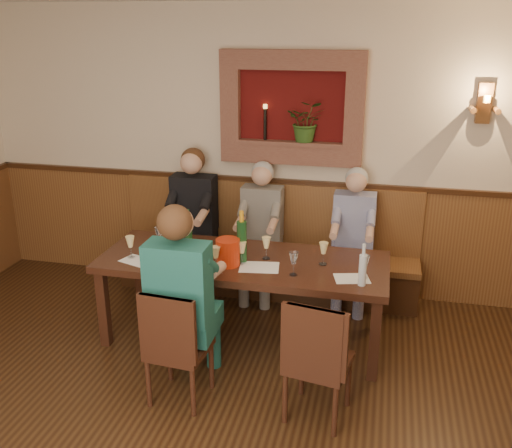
{
  "coord_description": "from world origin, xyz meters",
  "views": [
    {
      "loc": [
        1.09,
        -2.4,
        2.63
      ],
      "look_at": [
        0.1,
        1.9,
        1.05
      ],
      "focal_mm": 40.0,
      "sensor_mm": 36.0,
      "label": 1
    }
  ],
  "objects_px": {
    "person_chair_front": "(185,314)",
    "wine_bottle_green_a": "(242,241)",
    "person_bench_left": "(192,234)",
    "water_bottle": "(363,269)",
    "chair_near_left": "(179,367)",
    "dining_table": "(243,267)",
    "bench": "(266,261)",
    "person_bench_mid": "(260,243)",
    "spittoon_bucket": "(228,252)",
    "person_bench_right": "(352,252)",
    "chair_near_right": "(317,382)",
    "wine_bottle_green_b": "(189,233)"
  },
  "relations": [
    {
      "from": "person_chair_front",
      "to": "wine_bottle_green_a",
      "type": "relative_size",
      "value": 3.37
    },
    {
      "from": "person_bench_left",
      "to": "water_bottle",
      "type": "relative_size",
      "value": 4.39
    },
    {
      "from": "chair_near_left",
      "to": "wine_bottle_green_a",
      "type": "xyz_separation_m",
      "value": [
        0.25,
        0.88,
        0.67
      ]
    },
    {
      "from": "dining_table",
      "to": "wine_bottle_green_a",
      "type": "bearing_deg",
      "value": -84.89
    },
    {
      "from": "bench",
      "to": "person_bench_mid",
      "type": "height_order",
      "value": "person_bench_mid"
    },
    {
      "from": "person_chair_front",
      "to": "spittoon_bucket",
      "type": "xyz_separation_m",
      "value": [
        0.15,
        0.63,
        0.25
      ]
    },
    {
      "from": "person_bench_left",
      "to": "water_bottle",
      "type": "distance_m",
      "value": 2.08
    },
    {
      "from": "bench",
      "to": "water_bottle",
      "type": "bearing_deg",
      "value": -51.01
    },
    {
      "from": "person_chair_front",
      "to": "spittoon_bucket",
      "type": "height_order",
      "value": "person_chair_front"
    },
    {
      "from": "person_bench_left",
      "to": "person_bench_right",
      "type": "height_order",
      "value": "person_bench_left"
    },
    {
      "from": "person_bench_left",
      "to": "person_bench_right",
      "type": "relative_size",
      "value": 1.08
    },
    {
      "from": "person_bench_left",
      "to": "wine_bottle_green_a",
      "type": "relative_size",
      "value": 3.32
    },
    {
      "from": "chair_near_right",
      "to": "wine_bottle_green_a",
      "type": "height_order",
      "value": "wine_bottle_green_a"
    },
    {
      "from": "dining_table",
      "to": "person_chair_front",
      "type": "height_order",
      "value": "person_chair_front"
    },
    {
      "from": "person_bench_mid",
      "to": "wine_bottle_green_a",
      "type": "height_order",
      "value": "person_bench_mid"
    },
    {
      "from": "person_bench_mid",
      "to": "spittoon_bucket",
      "type": "distance_m",
      "value": 1.03
    },
    {
      "from": "person_chair_front",
      "to": "spittoon_bucket",
      "type": "relative_size",
      "value": 6.69
    },
    {
      "from": "spittoon_bucket",
      "to": "water_bottle",
      "type": "height_order",
      "value": "water_bottle"
    },
    {
      "from": "person_bench_mid",
      "to": "person_bench_left",
      "type": "bearing_deg",
      "value": -179.74
    },
    {
      "from": "chair_near_left",
      "to": "person_chair_front",
      "type": "bearing_deg",
      "value": 94.13
    },
    {
      "from": "person_bench_right",
      "to": "wine_bottle_green_b",
      "type": "bearing_deg",
      "value": -152.8
    },
    {
      "from": "person_bench_left",
      "to": "water_bottle",
      "type": "height_order",
      "value": "person_bench_left"
    },
    {
      "from": "dining_table",
      "to": "wine_bottle_green_a",
      "type": "relative_size",
      "value": 5.46
    },
    {
      "from": "chair_near_right",
      "to": "person_chair_front",
      "type": "height_order",
      "value": "person_chair_front"
    },
    {
      "from": "person_bench_left",
      "to": "person_bench_mid",
      "type": "xyz_separation_m",
      "value": [
        0.7,
        0.0,
        -0.04
      ]
    },
    {
      "from": "bench",
      "to": "person_bench_right",
      "type": "distance_m",
      "value": 0.89
    },
    {
      "from": "person_chair_front",
      "to": "person_bench_right",
      "type": "bearing_deg",
      "value": 55.85
    },
    {
      "from": "person_bench_right",
      "to": "chair_near_right",
      "type": "bearing_deg",
      "value": -93.32
    },
    {
      "from": "dining_table",
      "to": "chair_near_left",
      "type": "xyz_separation_m",
      "value": [
        -0.24,
        -0.93,
        -0.41
      ]
    },
    {
      "from": "person_bench_right",
      "to": "water_bottle",
      "type": "bearing_deg",
      "value": -82.87
    },
    {
      "from": "wine_bottle_green_b",
      "to": "water_bottle",
      "type": "height_order",
      "value": "wine_bottle_green_b"
    },
    {
      "from": "bench",
      "to": "person_bench_mid",
      "type": "xyz_separation_m",
      "value": [
        -0.04,
        -0.1,
        0.23
      ]
    },
    {
      "from": "bench",
      "to": "person_bench_right",
      "type": "relative_size",
      "value": 2.21
    },
    {
      "from": "person_bench_right",
      "to": "water_bottle",
      "type": "relative_size",
      "value": 4.08
    },
    {
      "from": "person_chair_front",
      "to": "wine_bottle_green_b",
      "type": "xyz_separation_m",
      "value": [
        -0.28,
        0.91,
        0.28
      ]
    },
    {
      "from": "wine_bottle_green_a",
      "to": "wine_bottle_green_b",
      "type": "height_order",
      "value": "wine_bottle_green_a"
    },
    {
      "from": "person_chair_front",
      "to": "dining_table",
      "type": "bearing_deg",
      "value": 72.62
    },
    {
      "from": "spittoon_bucket",
      "to": "water_bottle",
      "type": "xyz_separation_m",
      "value": [
        1.08,
        -0.14,
        0.02
      ]
    },
    {
      "from": "person_bench_mid",
      "to": "water_bottle",
      "type": "xyz_separation_m",
      "value": [
        1.03,
        -1.12,
        0.32
      ]
    },
    {
      "from": "dining_table",
      "to": "person_bench_right",
      "type": "relative_size",
      "value": 1.77
    },
    {
      "from": "person_bench_left",
      "to": "person_bench_mid",
      "type": "height_order",
      "value": "person_bench_left"
    },
    {
      "from": "dining_table",
      "to": "wine_bottle_green_a",
      "type": "height_order",
      "value": "wine_bottle_green_a"
    },
    {
      "from": "person_bench_left",
      "to": "spittoon_bucket",
      "type": "bearing_deg",
      "value": -56.46
    },
    {
      "from": "person_chair_front",
      "to": "water_bottle",
      "type": "height_order",
      "value": "person_chair_front"
    },
    {
      "from": "person_bench_mid",
      "to": "person_bench_right",
      "type": "relative_size",
      "value": 1.01
    },
    {
      "from": "bench",
      "to": "wine_bottle_green_b",
      "type": "bearing_deg",
      "value": -122.73
    },
    {
      "from": "dining_table",
      "to": "chair_near_left",
      "type": "bearing_deg",
      "value": -104.69
    },
    {
      "from": "person_bench_right",
      "to": "dining_table",
      "type": "bearing_deg",
      "value": -135.44
    },
    {
      "from": "chair_near_left",
      "to": "chair_near_right",
      "type": "distance_m",
      "value": 1.0
    },
    {
      "from": "dining_table",
      "to": "person_bench_right",
      "type": "distance_m",
      "value": 1.2
    }
  ]
}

